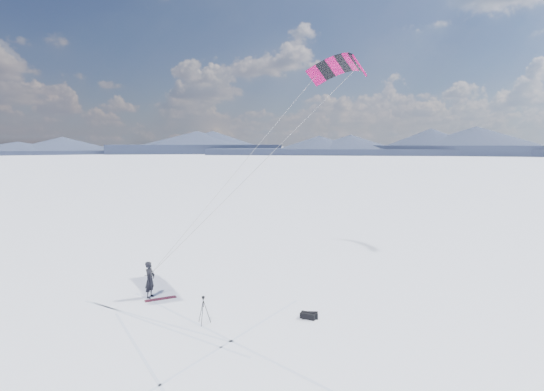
{
  "coord_description": "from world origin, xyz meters",
  "views": [
    {
      "loc": [
        -0.38,
        -19.98,
        8.12
      ],
      "look_at": [
        3.2,
        6.05,
        5.07
      ],
      "focal_mm": 30.0,
      "sensor_mm": 36.0,
      "label": 1
    }
  ],
  "objects": [
    {
      "name": "snow_tracks",
      "position": [
        -1.44,
        -0.32,
        0.0
      ],
      "size": [
        13.93,
        10.25,
        0.01
      ],
      "color": "silver",
      "rests_on": "ground"
    },
    {
      "name": "ground",
      "position": [
        0.0,
        0.0,
        0.0
      ],
      "size": [
        1800.0,
        1800.0,
        0.0
      ],
      "primitive_type": "plane",
      "color": "white"
    },
    {
      "name": "snowkiter",
      "position": [
        -3.6,
        3.91,
        0.0
      ],
      "size": [
        0.68,
        0.82,
        1.93
      ],
      "primitive_type": "imported",
      "rotation": [
        0.0,
        0.0,
        1.21
      ],
      "color": "black",
      "rests_on": "ground"
    },
    {
      "name": "snowboard",
      "position": [
        -3.03,
        3.53,
        0.02
      ],
      "size": [
        1.64,
        0.82,
        0.04
      ],
      "primitive_type": "cube",
      "rotation": [
        0.0,
        0.0,
        0.33
      ],
      "color": "maroon",
      "rests_on": "ground"
    },
    {
      "name": "gear_bag_b",
      "position": [
        4.06,
        -0.09,
        0.14
      ],
      "size": [
        0.79,
        0.72,
        0.33
      ],
      "rotation": [
        0.0,
        0.0,
        -0.64
      ],
      "color": "black",
      "rests_on": "ground"
    },
    {
      "name": "gear_bag_a",
      "position": [
        4.14,
        -0.07,
        0.15
      ],
      "size": [
        0.8,
        0.5,
        0.33
      ],
      "rotation": [
        0.0,
        0.0,
        -0.21
      ],
      "color": "black",
      "rests_on": "ground"
    },
    {
      "name": "power_kite",
      "position": [
        7.65,
        8.06,
        12.73
      ],
      "size": [
        12.64,
        6.74,
        12.38
      ],
      "color": "#B50552",
      "rests_on": "ground"
    },
    {
      "name": "tripod",
      "position": [
        -0.76,
        -0.04,
        0.83
      ],
      "size": [
        0.58,
        0.59,
        1.29
      ],
      "rotation": [
        0.0,
        0.0,
        0.21
      ],
      "color": "black",
      "rests_on": "ground"
    },
    {
      "name": "horizon_hills",
      "position": [
        0.0,
        0.0,
        3.25
      ],
      "size": [
        704.47,
        706.88,
        8.24
      ],
      "color": "#1D223D",
      "rests_on": "ground"
    }
  ]
}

